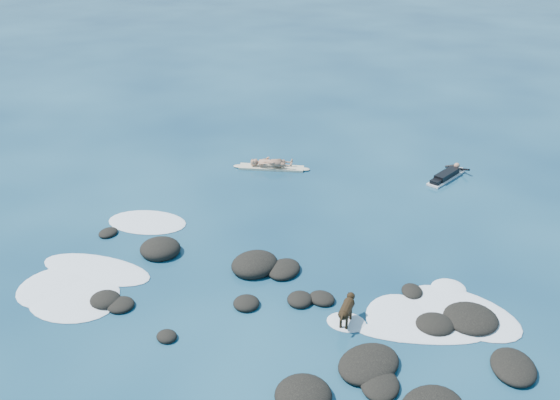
% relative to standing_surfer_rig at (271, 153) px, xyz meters
% --- Properties ---
extents(ground, '(160.00, 160.00, 0.00)m').
position_rel_standing_surfer_rig_xyz_m(ground, '(3.20, -8.36, -0.74)').
color(ground, '#0A2642').
rests_on(ground, ground).
extents(reef_rocks, '(14.37, 7.02, 0.61)m').
position_rel_standing_surfer_rig_xyz_m(reef_rocks, '(5.22, -9.69, -0.63)').
color(reef_rocks, black).
rests_on(reef_rocks, ground).
extents(breaking_foam, '(15.35, 8.07, 0.12)m').
position_rel_standing_surfer_rig_xyz_m(breaking_foam, '(2.73, -9.33, -0.73)').
color(breaking_foam, white).
rests_on(breaking_foam, ground).
extents(standing_surfer_rig, '(3.26, 1.23, 1.88)m').
position_rel_standing_surfer_rig_xyz_m(standing_surfer_rig, '(0.00, 0.00, 0.00)').
color(standing_surfer_rig, beige).
rests_on(standing_surfer_rig, ground).
extents(paddling_surfer_rig, '(1.53, 2.51, 0.44)m').
position_rel_standing_surfer_rig_xyz_m(paddling_surfer_rig, '(7.11, 1.66, -0.59)').
color(paddling_surfer_rig, silver).
rests_on(paddling_surfer_rig, ground).
extents(dog, '(0.32, 1.23, 0.78)m').
position_rel_standing_surfer_rig_xyz_m(dog, '(5.84, -9.11, -0.22)').
color(dog, black).
rests_on(dog, ground).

